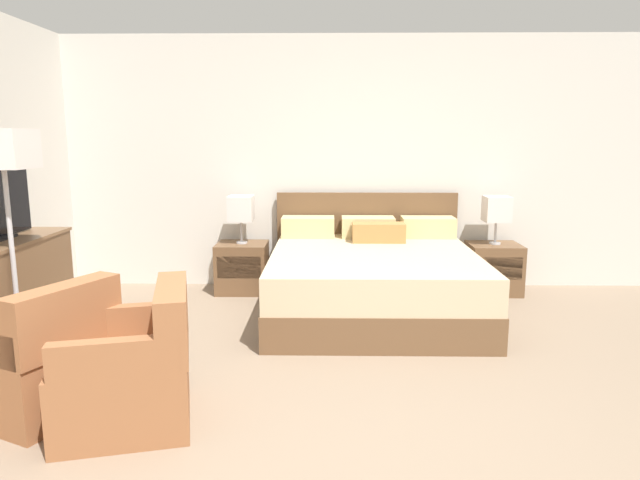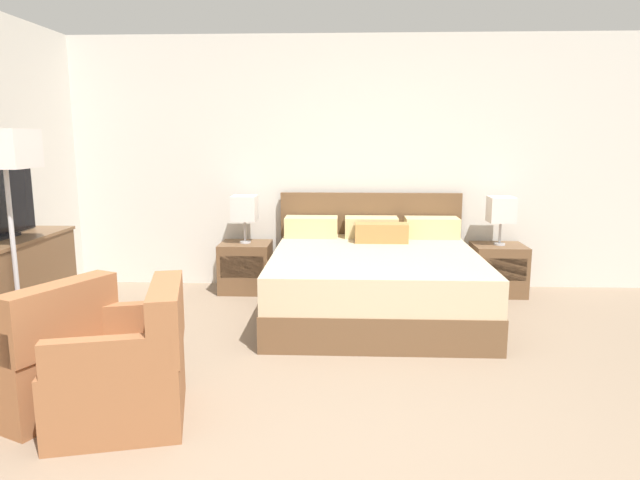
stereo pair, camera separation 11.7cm
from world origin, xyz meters
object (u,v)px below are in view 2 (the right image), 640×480
(nightstand_left, at_px, (246,267))
(table_lamp_right, at_px, (501,210))
(nightstand_right, at_px, (498,269))
(table_lamp_left, at_px, (244,209))
(armchair_companion, at_px, (126,370))
(bed, at_px, (374,279))
(floor_lamp, at_px, (5,167))
(armchair_by_window, at_px, (38,359))
(dresser, at_px, (4,292))

(nightstand_left, xyz_separation_m, table_lamp_right, (2.53, 0.00, 0.59))
(nightstand_right, height_order, table_lamp_right, table_lamp_right)
(table_lamp_left, bearing_deg, armchair_companion, -94.09)
(bed, distance_m, armchair_companion, 2.49)
(table_lamp_left, distance_m, floor_lamp, 2.38)
(table_lamp_left, distance_m, armchair_by_window, 2.73)
(nightstand_left, distance_m, floor_lamp, 2.57)
(dresser, height_order, floor_lamp, floor_lamp)
(table_lamp_left, xyz_separation_m, table_lamp_right, (2.53, 0.00, 0.00))
(dresser, height_order, armchair_by_window, dresser)
(table_lamp_left, distance_m, table_lamp_right, 2.53)
(table_lamp_right, bearing_deg, bed, -151.46)
(bed, distance_m, table_lamp_right, 1.54)
(floor_lamp, bearing_deg, table_lamp_left, 58.88)
(nightstand_left, relative_size, dresser, 0.42)
(table_lamp_right, relative_size, armchair_companion, 0.57)
(bed, distance_m, nightstand_left, 1.44)
(armchair_companion, bearing_deg, table_lamp_left, 85.91)
(table_lamp_right, distance_m, floor_lamp, 4.26)
(nightstand_right, distance_m, table_lamp_right, 0.59)
(nightstand_right, xyz_separation_m, floor_lamp, (-3.73, -1.98, 1.11))
(table_lamp_left, bearing_deg, floor_lamp, -121.12)
(nightstand_left, distance_m, nightstand_right, 2.53)
(floor_lamp, bearing_deg, armchair_companion, -35.43)
(table_lamp_right, height_order, dresser, table_lamp_right)
(table_lamp_left, bearing_deg, table_lamp_right, 0.00)
(table_lamp_right, height_order, floor_lamp, floor_lamp)
(nightstand_right, bearing_deg, floor_lamp, -151.99)
(nightstand_right, distance_m, table_lamp_left, 2.60)
(nightstand_right, xyz_separation_m, armchair_companion, (-2.73, -2.70, 0.04))
(table_lamp_left, relative_size, floor_lamp, 0.30)
(nightstand_right, relative_size, floor_lamp, 0.31)
(dresser, xyz_separation_m, floor_lamp, (0.31, -0.34, 0.93))
(bed, relative_size, dresser, 1.67)
(nightstand_right, xyz_separation_m, armchair_by_window, (-3.30, -2.56, 0.04))
(nightstand_left, distance_m, table_lamp_left, 0.59)
(bed, height_order, nightstand_left, bed)
(table_lamp_left, bearing_deg, dresser, -132.59)
(table_lamp_right, relative_size, floor_lamp, 0.30)
(table_lamp_left, bearing_deg, armchair_by_window, -106.69)
(dresser, bearing_deg, floor_lamp, -47.70)
(bed, distance_m, table_lamp_left, 1.54)
(table_lamp_left, bearing_deg, bed, -28.51)
(nightstand_right, bearing_deg, armchair_by_window, -142.20)
(armchair_by_window, bearing_deg, floor_lamp, 126.93)
(bed, distance_m, floor_lamp, 2.98)
(table_lamp_left, height_order, armchair_companion, table_lamp_left)
(nightstand_right, height_order, floor_lamp, floor_lamp)
(bed, xyz_separation_m, armchair_by_window, (-2.03, -1.87, -0.02))
(nightstand_left, xyz_separation_m, nightstand_right, (2.53, 0.00, 0.00))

